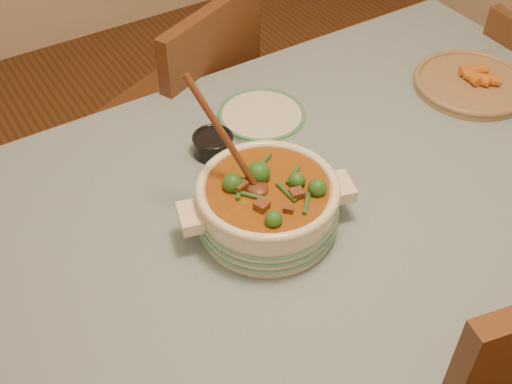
{
  "coord_description": "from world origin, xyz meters",
  "views": [
    {
      "loc": [
        -0.74,
        -0.84,
        1.78
      ],
      "look_at": [
        -0.23,
        -0.03,
        0.86
      ],
      "focal_mm": 45.0,
      "sensor_mm": 36.0,
      "label": 1
    }
  ],
  "objects_px": {
    "dining_table": "(327,208)",
    "condiment_bowl": "(213,143)",
    "stew_casserole": "(267,201)",
    "fried_plate": "(472,82)",
    "white_plate": "(262,115)",
    "chair_far": "(189,112)"
  },
  "relations": [
    {
      "from": "white_plate",
      "to": "condiment_bowl",
      "type": "height_order",
      "value": "condiment_bowl"
    },
    {
      "from": "dining_table",
      "to": "stew_casserole",
      "type": "bearing_deg",
      "value": -167.58
    },
    {
      "from": "stew_casserole",
      "to": "white_plate",
      "type": "relative_size",
      "value": 1.37
    },
    {
      "from": "dining_table",
      "to": "fried_plate",
      "type": "relative_size",
      "value": 5.13
    },
    {
      "from": "condiment_bowl",
      "to": "dining_table",
      "type": "bearing_deg",
      "value": -51.85
    },
    {
      "from": "white_plate",
      "to": "chair_far",
      "type": "bearing_deg",
      "value": 92.15
    },
    {
      "from": "stew_casserole",
      "to": "fried_plate",
      "type": "bearing_deg",
      "value": 10.34
    },
    {
      "from": "stew_casserole",
      "to": "chair_far",
      "type": "xyz_separation_m",
      "value": [
        0.18,
        0.74,
        -0.31
      ]
    },
    {
      "from": "dining_table",
      "to": "condiment_bowl",
      "type": "distance_m",
      "value": 0.32
    },
    {
      "from": "stew_casserole",
      "to": "dining_table",
      "type": "bearing_deg",
      "value": 12.42
    },
    {
      "from": "condiment_bowl",
      "to": "white_plate",
      "type": "bearing_deg",
      "value": 16.98
    },
    {
      "from": "fried_plate",
      "to": "chair_far",
      "type": "distance_m",
      "value": 0.87
    },
    {
      "from": "dining_table",
      "to": "stew_casserole",
      "type": "relative_size",
      "value": 4.38
    },
    {
      "from": "white_plate",
      "to": "condiment_bowl",
      "type": "bearing_deg",
      "value": -163.02
    },
    {
      "from": "dining_table",
      "to": "condiment_bowl",
      "type": "height_order",
      "value": "condiment_bowl"
    },
    {
      "from": "white_plate",
      "to": "fried_plate",
      "type": "height_order",
      "value": "fried_plate"
    },
    {
      "from": "fried_plate",
      "to": "chair_far",
      "type": "relative_size",
      "value": 0.35
    },
    {
      "from": "white_plate",
      "to": "chair_far",
      "type": "xyz_separation_m",
      "value": [
        -0.02,
        0.41,
        -0.24
      ]
    },
    {
      "from": "dining_table",
      "to": "chair_far",
      "type": "bearing_deg",
      "value": 91.92
    },
    {
      "from": "dining_table",
      "to": "fried_plate",
      "type": "xyz_separation_m",
      "value": [
        0.56,
        0.09,
        0.11
      ]
    },
    {
      "from": "dining_table",
      "to": "stew_casserole",
      "type": "xyz_separation_m",
      "value": [
        -0.21,
        -0.05,
        0.17
      ]
    },
    {
      "from": "white_plate",
      "to": "fried_plate",
      "type": "distance_m",
      "value": 0.6
    }
  ]
}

